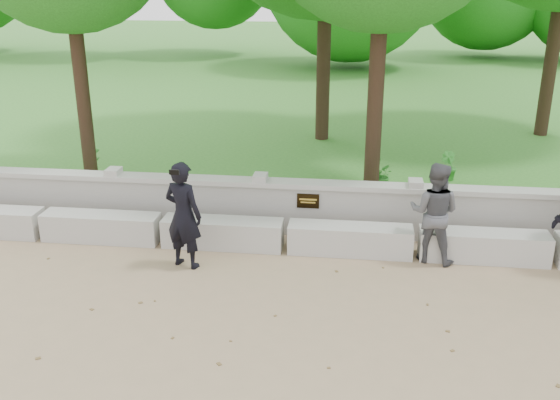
{
  "coord_description": "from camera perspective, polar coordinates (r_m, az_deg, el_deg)",
  "views": [
    {
      "loc": [
        1.02,
        -6.97,
        4.1
      ],
      "look_at": [
        -0.01,
        1.3,
        1.04
      ],
      "focal_mm": 40.0,
      "sensor_mm": 36.0,
      "label": 1
    }
  ],
  "objects": [
    {
      "name": "lawn",
      "position": [
        21.37,
        4.32,
        9.33
      ],
      "size": [
        40.0,
        22.0,
        0.25
      ],
      "primitive_type": "cube",
      "color": "#347328",
      "rests_on": "ground"
    },
    {
      "name": "man_main",
      "position": [
        9.1,
        -8.82,
        -1.37
      ],
      "size": [
        0.68,
        0.63,
        1.61
      ],
      "color": "black",
      "rests_on": "ground"
    },
    {
      "name": "shrub_b",
      "position": [
        12.65,
        15.17,
        3.02
      ],
      "size": [
        0.4,
        0.39,
        0.57
      ],
      "primitive_type": "imported",
      "rotation": [
        0.0,
        0.0,
        2.52
      ],
      "color": "#34872D",
      "rests_on": "lawn"
    },
    {
      "name": "parapet_wall",
      "position": [
        10.29,
        0.97,
        -0.57
      ],
      "size": [
        12.5,
        0.35,
        0.9
      ],
      "color": "#A5A39C",
      "rests_on": "ground"
    },
    {
      "name": "concrete_bench",
      "position": [
        9.74,
        0.51,
        -3.33
      ],
      "size": [
        11.9,
        0.45,
        0.45
      ],
      "color": "#B0AEA6",
      "rests_on": "ground"
    },
    {
      "name": "shrub_a",
      "position": [
        13.03,
        -16.82,
        3.47
      ],
      "size": [
        0.39,
        0.34,
        0.62
      ],
      "primitive_type": "imported",
      "rotation": [
        0.0,
        0.0,
        0.45
      ],
      "color": "#34872D",
      "rests_on": "lawn"
    },
    {
      "name": "shrub_c",
      "position": [
        11.84,
        9.11,
        2.26
      ],
      "size": [
        0.56,
        0.51,
        0.54
      ],
      "primitive_type": "imported",
      "rotation": [
        0.0,
        0.0,
        3.33
      ],
      "color": "#34872D",
      "rests_on": "lawn"
    },
    {
      "name": "visitor_left",
      "position": [
        9.46,
        13.92,
        -1.13
      ],
      "size": [
        0.89,
        0.78,
        1.53
      ],
      "color": "#48494E",
      "rests_on": "ground"
    },
    {
      "name": "ground",
      "position": [
        8.15,
        -1.07,
        -10.07
      ],
      "size": [
        80.0,
        80.0,
        0.0
      ],
      "primitive_type": "plane",
      "color": "#967C5C",
      "rests_on": "ground"
    }
  ]
}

